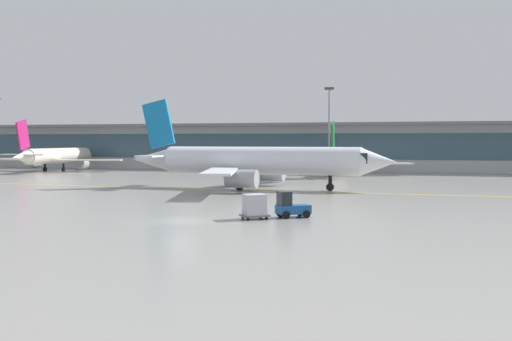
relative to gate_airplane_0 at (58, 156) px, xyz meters
name	(u,v)px	position (x,y,z in m)	size (l,w,h in m)	color
ground_plane	(181,221)	(53.69, -63.28, -2.98)	(400.00, 400.00, 0.00)	gray
taxiway_centreline_stripe	(257,190)	(51.37, -34.45, -2.97)	(110.00, 0.36, 0.01)	yellow
terminal_concourse	(339,146)	(53.69, 18.27, 1.94)	(227.82, 11.00, 9.60)	#B2B7BC
gate_airplane_0	(58,156)	(0.00, 0.00, 0.00)	(27.80, 29.97, 9.92)	silver
gate_airplane_1	(339,159)	(55.93, 2.44, -0.21)	(25.89, 27.89, 9.24)	silver
taxiing_regional_jet	(258,161)	(50.92, -32.44, 0.49)	(34.82, 32.44, 11.55)	silver
baggage_tug	(290,206)	(61.26, -59.02, -2.08)	(2.94, 2.63, 2.10)	#194C8C
cargo_dolly_lead	(254,206)	(58.77, -60.69, -1.92)	(2.64, 2.50, 1.94)	#595B60
apron_light_mast_1	(329,126)	(52.97, 9.77, 5.83)	(1.80, 0.36, 16.21)	gray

